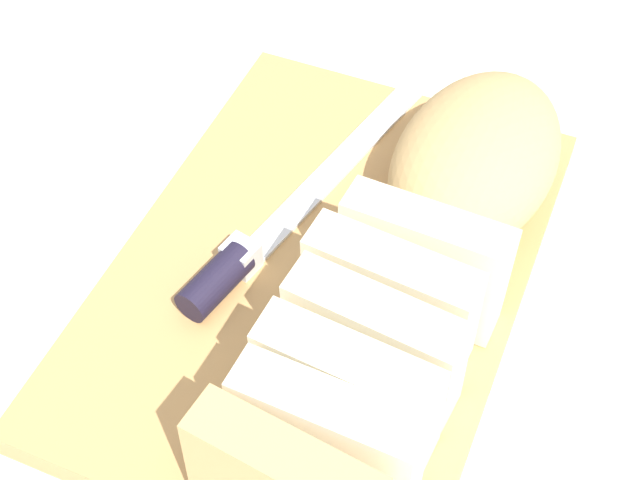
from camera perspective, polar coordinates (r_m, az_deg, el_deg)
ground_plane at (r=0.66m, az=0.00°, el=-2.87°), size 3.00×3.00×0.00m
cutting_board at (r=0.66m, az=0.00°, el=-2.29°), size 0.40×0.28×0.02m
bread_loaf at (r=0.60m, az=6.33°, el=-0.82°), size 0.39×0.14×0.09m
bread_knife at (r=0.65m, az=-4.20°, el=-0.44°), size 0.28×0.08×0.02m
crumb_near_knife at (r=0.64m, az=3.61°, el=-2.49°), size 0.00×0.00×0.00m
crumb_near_loaf at (r=0.65m, az=4.80°, el=-0.76°), size 0.00×0.00×0.00m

